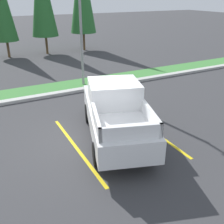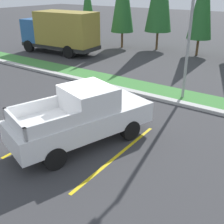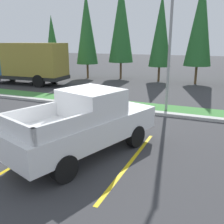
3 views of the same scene
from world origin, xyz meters
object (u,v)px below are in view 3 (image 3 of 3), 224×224
Objects in this scene: cypress_tree_rightmost at (201,22)px; cypress_tree_center at (121,22)px; cypress_tree_right_inner at (161,31)px; street_light at (170,29)px; cypress_tree_leftmost at (52,41)px; pickup_truck_main at (86,123)px; cargo_truck_distant at (28,62)px; cypress_tree_left_inner at (87,29)px.

cypress_tree_center is at bearing 177.66° from cypress_tree_rightmost.
street_light is at bearing -74.63° from cypress_tree_right_inner.
cypress_tree_right_inner is at bearing 5.05° from cypress_tree_leftmost.
pickup_truck_main is 0.80× the size of cargo_truck_distant.
cypress_tree_rightmost reaches higher than street_light.
pickup_truck_main is 17.72m from cypress_tree_left_inner.
cargo_truck_distant is 14.48m from cypress_tree_rightmost.
cypress_tree_center is 6.99m from cypress_tree_rightmost.
cargo_truck_distant is at bearing -134.71° from cypress_tree_center.
cargo_truck_distant reaches higher than pickup_truck_main.
cypress_tree_leftmost is at bearing -174.95° from cypress_tree_right_inner.
cargo_truck_distant is at bearing -148.95° from cypress_tree_right_inner.
cypress_tree_center is at bearing 122.75° from street_light.
pickup_truck_main is 0.65× the size of cypress_tree_rightmost.
street_light is 1.19× the size of cypress_tree_leftmost.
cargo_truck_distant is at bearing 137.38° from pickup_truck_main.
pickup_truck_main is 17.57m from cypress_tree_center.
cypress_tree_leftmost is at bearing 128.81° from pickup_truck_main.
cargo_truck_distant is 9.10m from cypress_tree_center.
cypress_tree_center is 1.19× the size of cypress_tree_right_inner.
cypress_tree_leftmost is 4.06m from cypress_tree_left_inner.
cargo_truck_distant is at bearing -119.85° from cypress_tree_left_inner.
street_light is 16.20m from cypress_tree_leftmost.
cypress_tree_rightmost is at bearing 4.11° from cypress_tree_left_inner.
cypress_tree_leftmost is at bearing 146.28° from street_light.
pickup_truck_main is 16.51m from cypress_tree_right_inner.
cargo_truck_distant is 6.40m from cypress_tree_left_inner.
cypress_tree_right_inner is at bearing 95.13° from pickup_truck_main.
street_light is (1.29, 6.16, 3.09)m from pickup_truck_main.
street_light is 9.86m from cypress_tree_rightmost.
cypress_tree_leftmost is 0.71× the size of cypress_tree_rightmost.
cypress_tree_center reaches higher than street_light.
street_light is 0.80× the size of cypress_tree_center.
cypress_tree_left_inner is at bearing 60.15° from cargo_truck_distant.
street_light is at bearing -18.24° from cargo_truck_distant.
street_light is 0.84× the size of cypress_tree_rightmost.
cypress_tree_left_inner is 10.08m from cypress_tree_rightmost.
cypress_tree_rightmost is (12.91, 5.71, 3.18)m from cargo_truck_distant.
pickup_truck_main is at bearing -51.19° from cypress_tree_leftmost.
cypress_tree_rightmost reaches higher than cargo_truck_distant.
cypress_tree_left_inner is at bearing 136.47° from street_light.
cypress_tree_leftmost is (-12.18, 15.14, 2.50)m from pickup_truck_main.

